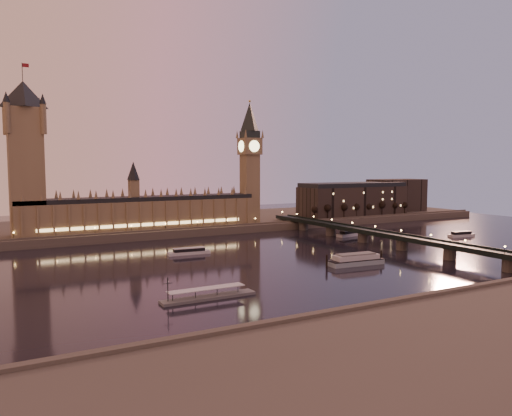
{
  "coord_description": "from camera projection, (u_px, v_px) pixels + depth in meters",
  "views": [
    {
      "loc": [
        -146.88,
        -255.38,
        55.45
      ],
      "look_at": [
        12.78,
        35.0,
        26.68
      ],
      "focal_mm": 35.0,
      "sensor_mm": 36.0,
      "label": 1
    }
  ],
  "objects": [
    {
      "name": "bare_tree_1",
      "position": [
        329.0,
        209.0,
        454.02
      ],
      "size": [
        6.36,
        6.36,
        12.93
      ],
      "color": "black",
      "rests_on": "ground"
    },
    {
      "name": "pontoon_pier",
      "position": [
        208.0,
        296.0,
        206.77
      ],
      "size": [
        40.94,
        6.82,
        10.92
      ],
      "color": "#595B5E",
      "rests_on": "ground"
    },
    {
      "name": "big_ben",
      "position": [
        250.0,
        155.0,
        424.25
      ],
      "size": [
        17.68,
        17.68,
        104.0
      ],
      "color": "brown",
      "rests_on": "ground"
    },
    {
      "name": "far_embankment",
      "position": [
        204.0,
        222.0,
        456.43
      ],
      "size": [
        560.0,
        130.0,
        6.0
      ],
      "primitive_type": "cube",
      "color": "#423D35",
      "rests_on": "ground"
    },
    {
      "name": "bare_tree_5",
      "position": [
        381.0,
        206.0,
        484.57
      ],
      "size": [
        6.36,
        6.36,
        12.93
      ],
      "color": "black",
      "rests_on": "ground"
    },
    {
      "name": "palace_of_westminster",
      "position": [
        142.0,
        209.0,
        382.74
      ],
      "size": [
        180.0,
        26.62,
        52.0
      ],
      "color": "brown",
      "rests_on": "ground"
    },
    {
      "name": "victoria_tower",
      "position": [
        25.0,
        150.0,
        340.59
      ],
      "size": [
        31.68,
        31.68,
        118.0
      ],
      "color": "brown",
      "rests_on": "ground"
    },
    {
      "name": "westminster_bridge",
      "position": [
        381.0,
        238.0,
        341.74
      ],
      "size": [
        13.2,
        260.0,
        15.3
      ],
      "color": "black",
      "rests_on": "ground"
    },
    {
      "name": "bare_tree_2",
      "position": [
        343.0,
        208.0,
        461.66
      ],
      "size": [
        6.36,
        6.36,
        12.93
      ],
      "color": "black",
      "rests_on": "ground"
    },
    {
      "name": "bare_tree_3",
      "position": [
        356.0,
        207.0,
        469.3
      ],
      "size": [
        6.36,
        6.36,
        12.93
      ],
      "color": "black",
      "rests_on": "ground"
    },
    {
      "name": "bare_tree_4",
      "position": [
        369.0,
        206.0,
        476.93
      ],
      "size": [
        6.36,
        6.36,
        12.93
      ],
      "color": "black",
      "rests_on": "ground"
    },
    {
      "name": "cruise_boat_b",
      "position": [
        351.0,
        233.0,
        388.93
      ],
      "size": [
        27.22,
        11.07,
        4.89
      ],
      "rotation": [
        0.0,
        0.0,
        0.17
      ],
      "color": "silver",
      "rests_on": "ground"
    },
    {
      "name": "moored_barge",
      "position": [
        356.0,
        260.0,
        276.61
      ],
      "size": [
        37.4,
        11.87,
        6.88
      ],
      "rotation": [
        0.0,
        0.0,
        -0.09
      ],
      "color": "#8197A4",
      "rests_on": "ground"
    },
    {
      "name": "cruise_boat_a",
      "position": [
        189.0,
        251.0,
        309.1
      ],
      "size": [
        26.55,
        7.76,
        4.19
      ],
      "rotation": [
        0.0,
        0.0,
        -0.08
      ],
      "color": "silver",
      "rests_on": "ground"
    },
    {
      "name": "ground",
      "position": [
        265.0,
        258.0,
        298.25
      ],
      "size": [
        700.0,
        700.0,
        0.0
      ],
      "primitive_type": "plane",
      "color": "black",
      "rests_on": "ground"
    },
    {
      "name": "bare_tree_7",
      "position": [
        405.0,
        205.0,
        499.85
      ],
      "size": [
        6.36,
        6.36,
        12.93
      ],
      "color": "black",
      "rests_on": "ground"
    },
    {
      "name": "city_block",
      "position": [
        368.0,
        198.0,
        504.2
      ],
      "size": [
        155.0,
        45.0,
        34.0
      ],
      "color": "black",
      "rests_on": "ground"
    },
    {
      "name": "cruise_boat_c",
      "position": [
        461.0,
        234.0,
        384.87
      ],
      "size": [
        22.31,
        8.61,
        4.35
      ],
      "rotation": [
        0.0,
        0.0,
        -0.13
      ],
      "color": "silver",
      "rests_on": "ground"
    },
    {
      "name": "bare_tree_0",
      "position": [
        314.0,
        209.0,
        446.38
      ],
      "size": [
        6.36,
        6.36,
        12.93
      ],
      "color": "black",
      "rests_on": "ground"
    },
    {
      "name": "bare_tree_6",
      "position": [
        394.0,
        205.0,
        492.21
      ],
      "size": [
        6.36,
        6.36,
        12.93
      ],
      "color": "black",
      "rests_on": "ground"
    }
  ]
}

